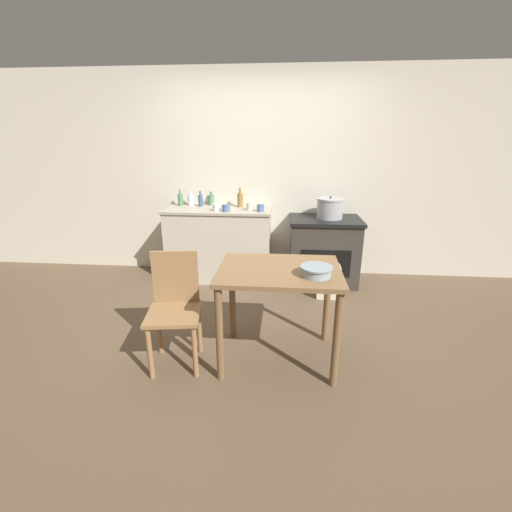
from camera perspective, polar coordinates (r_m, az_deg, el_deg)
name	(u,v)px	position (r m, az deg, el deg)	size (l,w,h in m)	color
ground_plane	(252,328)	(3.36, -0.62, -11.88)	(14.00, 14.00, 0.00)	brown
wall_back	(264,176)	(4.49, 1.35, 13.19)	(8.00, 0.07, 2.55)	beige
counter_cabinet	(220,244)	(4.40, -6.05, 2.08)	(1.31, 0.61, 0.91)	beige
stove	(323,250)	(4.35, 11.16, 0.96)	(0.86, 0.65, 0.81)	#38332D
work_table	(279,285)	(2.65, 3.85, -4.77)	(0.93, 0.71, 0.79)	olive
chair	(175,306)	(2.77, -13.36, -8.04)	(0.45, 0.45, 0.90)	#997047
flour_sack	(328,281)	(3.98, 11.92, -4.17)	(0.25, 0.18, 0.38)	beige
stock_pot	(330,208)	(4.23, 12.21, 7.78)	(0.32, 0.32, 0.27)	#A8A8AD
mixing_bowl_large	(316,270)	(2.48, 10.03, -2.39)	(0.23, 0.23, 0.07)	#93A8B2
bottle_far_left	(201,200)	(4.45, -9.22, 9.15)	(0.06, 0.06, 0.19)	#3D5675
bottle_left	(191,200)	(4.52, -10.83, 9.18)	(0.08, 0.08, 0.19)	silver
bottle_mid_left	(211,200)	(4.53, -7.46, 9.29)	(0.08, 0.08, 0.17)	#517F5B
bottle_center_left	(240,200)	(4.35, -2.64, 9.38)	(0.08, 0.08, 0.24)	olive
bottle_center	(180,199)	(4.55, -12.48, 9.19)	(0.06, 0.06, 0.20)	#517F5B
cup_center_right	(261,208)	(4.06, 0.76, 8.02)	(0.08, 0.08, 0.08)	#4C6B99
cup_mid_right	(249,207)	(4.13, -1.13, 8.25)	(0.07, 0.07, 0.09)	beige
cup_right	(226,208)	(4.08, -5.05, 7.97)	(0.09, 0.09, 0.08)	#4C6B99
cup_far_right	(217,207)	(4.13, -6.59, 8.06)	(0.09, 0.09, 0.08)	silver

